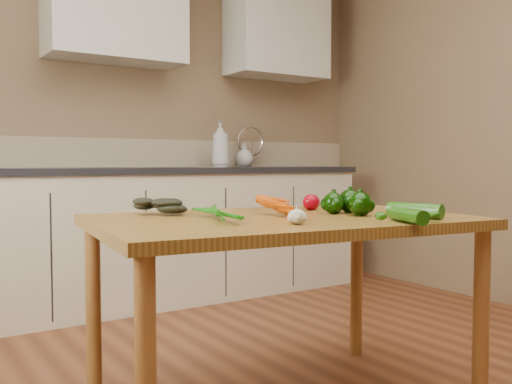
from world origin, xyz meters
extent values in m
cube|color=#8B7253|center=(0.00, 2.51, 1.30)|extent=(4.00, 0.02, 2.60)
cube|color=tan|center=(0.00, 2.48, 0.55)|extent=(3.98, 0.03, 1.10)
cube|color=beige|center=(0.20, 2.19, 0.43)|extent=(2.80, 0.60, 0.86)
cube|color=#26272B|center=(0.20, 2.19, 0.88)|extent=(2.84, 0.64, 0.04)
cube|color=#99999E|center=(0.98, 2.19, 0.84)|extent=(0.55, 0.42, 0.10)
cylinder|color=silver|center=(0.98, 2.37, 1.02)|extent=(0.02, 0.02, 0.24)
cube|color=silver|center=(-0.10, 2.32, 1.95)|extent=(0.90, 0.35, 0.70)
cube|color=silver|center=(1.20, 2.32, 1.95)|extent=(0.80, 0.35, 0.70)
cube|color=olive|center=(-0.17, 0.37, 0.71)|extent=(1.46, 1.04, 0.04)
cylinder|color=#99622C|center=(-0.83, 0.07, 0.35)|extent=(0.06, 0.06, 0.69)
cylinder|color=#99622C|center=(0.40, -0.09, 0.35)|extent=(0.06, 0.06, 0.69)
cylinder|color=#99622C|center=(-0.74, 0.82, 0.35)|extent=(0.06, 0.06, 0.69)
cylinder|color=#99622C|center=(0.50, 0.67, 0.35)|extent=(0.06, 0.06, 0.69)
imported|color=silver|center=(0.64, 2.24, 1.07)|extent=(0.17, 0.17, 0.33)
imported|color=silver|center=(0.66, 2.29, 0.99)|extent=(0.11, 0.11, 0.17)
imported|color=silver|center=(0.92, 2.36, 0.99)|extent=(0.18, 0.18, 0.18)
ellipsoid|color=beige|center=(-0.28, 0.12, 0.76)|extent=(0.06, 0.06, 0.05)
sphere|color=black|center=(0.08, 0.35, 0.77)|extent=(0.08, 0.08, 0.08)
sphere|color=black|center=(0.16, 0.35, 0.78)|extent=(0.09, 0.09, 0.09)
sphere|color=black|center=(0.10, 0.23, 0.78)|extent=(0.09, 0.09, 0.09)
ellipsoid|color=#940210|center=(0.11, 0.53, 0.77)|extent=(0.07, 0.07, 0.07)
ellipsoid|color=#C73D04|center=(0.13, 0.56, 0.76)|extent=(0.07, 0.07, 0.06)
ellipsoid|color=#C73D04|center=(0.28, 0.44, 0.77)|extent=(0.07, 0.07, 0.07)
cylinder|color=#144907|center=(0.21, 0.06, 0.76)|extent=(0.10, 0.22, 0.06)
cylinder|color=#144907|center=(0.06, -0.05, 0.76)|extent=(0.12, 0.20, 0.05)
camera|label=1|loc=(-1.41, -1.35, 0.94)|focal=40.00mm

